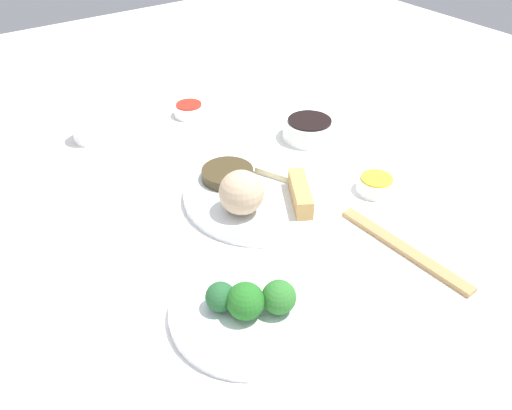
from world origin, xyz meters
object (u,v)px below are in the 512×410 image
(broccoli_plate, at_px, (249,311))
(sauce_ramekin_hot_mustard, at_px, (376,185))
(soy_sauce_bowl, at_px, (309,130))
(main_plate, at_px, (263,193))
(sauce_ramekin_sweet_and_sour, at_px, (189,111))
(teacup, at_px, (89,129))
(chopsticks_pair, at_px, (404,249))

(broccoli_plate, height_order, sauce_ramekin_hot_mustard, sauce_ramekin_hot_mustard)
(soy_sauce_bowl, distance_m, sauce_ramekin_hot_mustard, 0.21)
(main_plate, relative_size, broccoli_plate, 1.28)
(sauce_ramekin_sweet_and_sour, relative_size, teacup, 1.05)
(main_plate, xyz_separation_m, sauce_ramekin_hot_mustard, (-0.10, -0.17, 0.00))
(main_plate, distance_m, chopsticks_pair, 0.25)
(chopsticks_pair, bearing_deg, main_plate, 21.22)
(main_plate, xyz_separation_m, teacup, (0.36, 0.16, 0.02))
(sauce_ramekin_sweet_and_sour, xyz_separation_m, teacup, (0.02, 0.21, 0.01))
(chopsticks_pair, bearing_deg, soy_sauce_bowl, -17.10)
(soy_sauce_bowl, relative_size, sauce_ramekin_sweet_and_sour, 1.59)
(teacup, bearing_deg, broccoli_plate, 179.57)
(broccoli_plate, xyz_separation_m, chopsticks_pair, (-0.03, -0.26, -0.00))
(teacup, bearing_deg, soy_sauce_bowl, -124.26)
(teacup, xyz_separation_m, chopsticks_pair, (-0.59, -0.25, -0.02))
(broccoli_plate, height_order, soy_sauce_bowl, soy_sauce_bowl)
(broccoli_plate, bearing_deg, sauce_ramekin_sweet_and_sour, -21.99)
(sauce_ramekin_sweet_and_sour, bearing_deg, broccoli_plate, 158.01)
(soy_sauce_bowl, bearing_deg, sauce_ramekin_sweet_and_sour, 33.17)
(broccoli_plate, bearing_deg, main_plate, -39.69)
(sauce_ramekin_hot_mustard, height_order, teacup, teacup)
(sauce_ramekin_hot_mustard, distance_m, chopsticks_pair, 0.16)
(main_plate, xyz_separation_m, chopsticks_pair, (-0.23, -0.09, -0.00))
(main_plate, relative_size, teacup, 4.22)
(sauce_ramekin_hot_mustard, distance_m, sauce_ramekin_sweet_and_sour, 0.45)
(sauce_ramekin_sweet_and_sour, bearing_deg, main_plate, 171.56)
(sauce_ramekin_hot_mustard, relative_size, chopsticks_pair, 0.28)
(soy_sauce_bowl, xyz_separation_m, sauce_ramekin_sweet_and_sour, (0.22, 0.15, -0.01))
(main_plate, bearing_deg, sauce_ramekin_sweet_and_sour, -8.44)
(broccoli_plate, height_order, teacup, teacup)
(soy_sauce_bowl, xyz_separation_m, chopsticks_pair, (-0.34, 0.11, -0.01))
(soy_sauce_bowl, height_order, sauce_ramekin_hot_mustard, soy_sauce_bowl)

